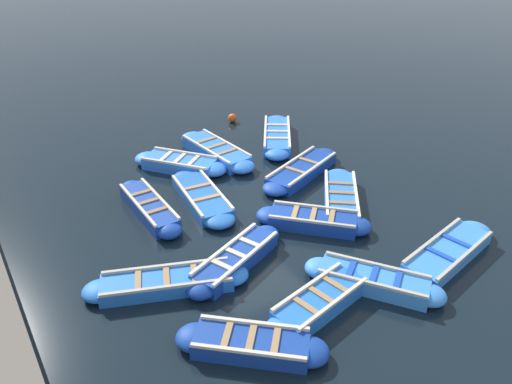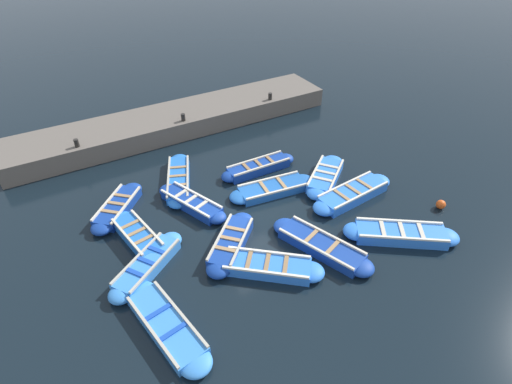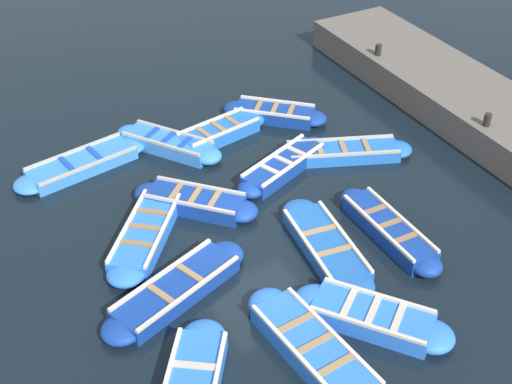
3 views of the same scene
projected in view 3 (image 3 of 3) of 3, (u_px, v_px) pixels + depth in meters
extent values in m
plane|color=black|center=(262.00, 229.00, 16.99)|extent=(120.00, 120.00, 0.00)
cube|color=blue|center=(219.00, 133.00, 20.14)|extent=(2.47, 1.26, 0.38)
ellipsoid|color=blue|center=(184.00, 147.00, 19.55)|extent=(0.92, 0.90, 0.38)
ellipsoid|color=blue|center=(251.00, 120.00, 20.74)|extent=(0.92, 0.90, 0.38)
cube|color=beige|center=(226.00, 132.00, 19.77)|extent=(2.29, 0.50, 0.07)
cube|color=beige|center=(210.00, 121.00, 20.25)|extent=(2.29, 0.50, 0.07)
cube|color=#9E7A51|center=(204.00, 133.00, 19.77)|extent=(0.27, 0.75, 0.04)
cube|color=#9E7A51|center=(218.00, 127.00, 20.02)|extent=(0.27, 0.75, 0.04)
cube|color=#9E7A51|center=(232.00, 121.00, 20.27)|extent=(0.27, 0.75, 0.04)
ellipsoid|color=blue|center=(204.00, 338.00, 14.00)|extent=(1.26, 1.27, 0.39)
cube|color=beige|center=(195.00, 365.00, 13.18)|extent=(0.78, 0.60, 0.04)
cube|color=navy|center=(275.00, 114.00, 21.03)|extent=(2.28, 2.19, 0.36)
ellipsoid|color=navy|center=(313.00, 119.00, 20.81)|extent=(1.13, 1.13, 0.36)
ellipsoid|color=navy|center=(237.00, 109.00, 21.26)|extent=(1.13, 1.13, 0.36)
cube|color=beige|center=(278.00, 101.00, 21.21)|extent=(1.72, 1.58, 0.07)
cube|color=beige|center=(272.00, 114.00, 20.60)|extent=(1.72, 1.58, 0.07)
cube|color=#9E7A51|center=(291.00, 110.00, 20.82)|extent=(0.61, 0.65, 0.04)
cube|color=#9E7A51|center=(275.00, 108.00, 20.91)|extent=(0.61, 0.65, 0.04)
cube|color=#9E7A51|center=(258.00, 106.00, 21.01)|extent=(0.61, 0.65, 0.04)
cube|color=navy|center=(176.00, 290.00, 15.09)|extent=(3.11, 1.90, 0.36)
ellipsoid|color=navy|center=(122.00, 329.00, 14.19)|extent=(1.12, 1.11, 0.36)
ellipsoid|color=navy|center=(224.00, 255.00, 15.99)|extent=(1.12, 1.11, 0.36)
cube|color=beige|center=(190.00, 292.00, 14.74)|extent=(2.76, 1.09, 0.07)
cube|color=beige|center=(162.00, 274.00, 15.19)|extent=(2.76, 1.09, 0.07)
cube|color=#9E7A51|center=(161.00, 294.00, 14.72)|extent=(0.42, 0.82, 0.04)
cube|color=#9E7A51|center=(190.00, 273.00, 15.23)|extent=(0.42, 0.82, 0.04)
cube|color=blue|center=(372.00, 318.00, 14.43)|extent=(2.26, 2.52, 0.38)
ellipsoid|color=blue|center=(431.00, 336.00, 14.03)|extent=(1.28, 1.29, 0.38)
ellipsoid|color=blue|center=(316.00, 300.00, 14.82)|extent=(1.28, 1.29, 0.38)
cube|color=beige|center=(379.00, 295.00, 14.62)|extent=(1.52, 1.93, 0.07)
cube|color=beige|center=(367.00, 325.00, 13.96)|extent=(1.52, 1.93, 0.07)
cube|color=beige|center=(398.00, 318.00, 14.13)|extent=(0.77, 0.64, 0.04)
cube|color=beige|center=(373.00, 311.00, 14.30)|extent=(0.77, 0.64, 0.04)
cube|color=beige|center=(349.00, 303.00, 14.47)|extent=(0.77, 0.64, 0.04)
cube|color=#3884E0|center=(82.00, 164.00, 18.93)|extent=(3.01, 1.47, 0.31)
ellipsoid|color=#3884E0|center=(31.00, 184.00, 18.21)|extent=(1.06, 1.04, 0.31)
ellipsoid|color=#3884E0|center=(129.00, 146.00, 19.66)|extent=(1.06, 1.04, 0.31)
cube|color=#B2AD9E|center=(89.00, 166.00, 18.54)|extent=(2.79, 0.59, 0.07)
cube|color=#B2AD9E|center=(73.00, 151.00, 19.10)|extent=(2.79, 0.59, 0.07)
cube|color=#1947B7|center=(67.00, 164.00, 18.62)|extent=(0.29, 0.86, 0.04)
cube|color=#1947B7|center=(95.00, 153.00, 19.03)|extent=(0.29, 0.86, 0.04)
cube|color=blue|center=(343.00, 153.00, 19.38)|extent=(3.14, 1.94, 0.32)
ellipsoid|color=blue|center=(397.00, 149.00, 19.51)|extent=(1.06, 1.04, 0.32)
ellipsoid|color=blue|center=(287.00, 156.00, 19.25)|extent=(1.06, 1.04, 0.32)
cube|color=#B2AD9E|center=(340.00, 139.00, 19.58)|extent=(2.79, 1.19, 0.07)
cube|color=#B2AD9E|center=(346.00, 154.00, 18.95)|extent=(2.79, 1.19, 0.07)
cube|color=#9E7A51|center=(366.00, 146.00, 19.33)|extent=(0.42, 0.76, 0.04)
cube|color=#9E7A51|center=(343.00, 147.00, 19.27)|extent=(0.42, 0.76, 0.04)
cube|color=#9E7A51|center=(320.00, 148.00, 19.22)|extent=(0.42, 0.76, 0.04)
cube|color=blue|center=(314.00, 351.00, 13.72)|extent=(1.25, 3.06, 0.40)
ellipsoid|color=blue|center=(270.00, 305.00, 14.71)|extent=(0.98, 1.01, 0.40)
cube|color=silver|center=(333.00, 333.00, 13.78)|extent=(0.36, 2.92, 0.07)
cube|color=silver|center=(296.00, 353.00, 13.38)|extent=(0.36, 2.92, 0.07)
cube|color=#9E7A51|center=(335.00, 365.00, 13.16)|extent=(0.87, 0.22, 0.04)
cube|color=#9E7A51|center=(315.00, 343.00, 13.59)|extent=(0.87, 0.22, 0.04)
cube|color=#9E7A51|center=(295.00, 323.00, 14.01)|extent=(0.87, 0.22, 0.04)
cube|color=navy|center=(389.00, 230.00, 16.66)|extent=(0.78, 2.77, 0.39)
ellipsoid|color=navy|center=(426.00, 266.00, 15.68)|extent=(0.71, 0.73, 0.39)
ellipsoid|color=navy|center=(355.00, 199.00, 17.64)|extent=(0.71, 0.73, 0.39)
cube|color=beige|center=(402.00, 218.00, 16.66)|extent=(0.09, 2.71, 0.07)
cube|color=beige|center=(378.00, 227.00, 16.40)|extent=(0.09, 2.71, 0.07)
cube|color=olive|center=(405.00, 238.00, 16.12)|extent=(0.67, 0.14, 0.04)
cube|color=olive|center=(390.00, 223.00, 16.54)|extent=(0.67, 0.14, 0.04)
cube|color=olive|center=(375.00, 209.00, 16.95)|extent=(0.67, 0.14, 0.04)
cube|color=navy|center=(195.00, 202.00, 17.53)|extent=(2.29, 2.33, 0.39)
ellipsoid|color=navy|center=(241.00, 211.00, 17.24)|extent=(1.15, 1.15, 0.39)
ellipsoid|color=navy|center=(151.00, 193.00, 17.83)|extent=(1.15, 1.15, 0.39)
cube|color=#B2AD9E|center=(201.00, 186.00, 17.70)|extent=(1.68, 1.75, 0.07)
cube|color=#B2AD9E|center=(189.00, 204.00, 17.10)|extent=(1.68, 1.75, 0.07)
cube|color=#9E7A51|center=(214.00, 199.00, 17.28)|extent=(0.65, 0.63, 0.04)
cube|color=#9E7A51|center=(195.00, 195.00, 17.41)|extent=(0.65, 0.63, 0.04)
cube|color=#9E7A51|center=(176.00, 192.00, 17.53)|extent=(0.65, 0.63, 0.04)
cube|color=#3884E0|center=(168.00, 144.00, 19.67)|extent=(2.10, 2.55, 0.37)
ellipsoid|color=#3884E0|center=(208.00, 156.00, 19.21)|extent=(1.05, 1.05, 0.37)
ellipsoid|color=#3884E0|center=(130.00, 133.00, 20.14)|extent=(1.05, 1.05, 0.37)
cube|color=#B2AD9E|center=(175.00, 131.00, 19.80)|extent=(1.47, 2.09, 0.07)
cube|color=#B2AD9E|center=(160.00, 144.00, 19.28)|extent=(1.47, 2.09, 0.07)
cube|color=#1947B7|center=(184.00, 143.00, 19.35)|extent=(0.66, 0.52, 0.04)
cube|color=#1947B7|center=(168.00, 138.00, 19.55)|extent=(0.66, 0.52, 0.04)
cube|color=#1947B7|center=(151.00, 133.00, 19.75)|extent=(0.66, 0.52, 0.04)
cube|color=blue|center=(146.00, 233.00, 16.60)|extent=(2.48, 2.74, 0.35)
ellipsoid|color=blue|center=(126.00, 273.00, 15.51)|extent=(1.24, 1.25, 0.35)
ellipsoid|color=blue|center=(163.00, 198.00, 17.69)|extent=(1.24, 1.25, 0.35)
cube|color=silver|center=(163.00, 229.00, 16.41)|extent=(1.78, 2.15, 0.07)
cube|color=silver|center=(127.00, 224.00, 16.54)|extent=(1.78, 2.15, 0.07)
cube|color=olive|center=(137.00, 243.00, 16.02)|extent=(0.73, 0.63, 0.04)
cube|color=olive|center=(145.00, 227.00, 16.48)|extent=(0.73, 0.63, 0.04)
cube|color=olive|center=(153.00, 212.00, 16.95)|extent=(0.73, 0.63, 0.04)
cube|color=#1E59AD|center=(326.00, 246.00, 16.26)|extent=(1.33, 2.84, 0.32)
ellipsoid|color=#1E59AD|center=(354.00, 285.00, 15.23)|extent=(1.03, 1.06, 0.32)
ellipsoid|color=#1E59AD|center=(301.00, 212.00, 17.28)|extent=(1.03, 1.06, 0.32)
cube|color=beige|center=(344.00, 235.00, 16.27)|extent=(0.41, 2.67, 0.07)
cube|color=beige|center=(308.00, 245.00, 16.01)|extent=(0.41, 2.67, 0.07)
cube|color=#9E7A51|center=(334.00, 251.00, 15.86)|extent=(0.89, 0.25, 0.04)
cube|color=#9E7A51|center=(319.00, 230.00, 16.44)|extent=(0.89, 0.25, 0.04)
cube|color=navy|center=(283.00, 166.00, 18.80)|extent=(2.73, 1.69, 0.37)
ellipsoid|color=navy|center=(251.00, 189.00, 17.98)|extent=(0.93, 0.92, 0.37)
ellipsoid|color=navy|center=(313.00, 146.00, 19.61)|extent=(0.93, 0.92, 0.37)
cube|color=silver|center=(294.00, 164.00, 18.49)|extent=(2.43, 1.03, 0.07)
cube|color=silver|center=(273.00, 155.00, 18.84)|extent=(2.43, 1.03, 0.07)
cube|color=beige|center=(270.00, 169.00, 18.33)|extent=(0.38, 0.67, 0.04)
cube|color=beige|center=(283.00, 160.00, 18.68)|extent=(0.38, 0.67, 0.04)
cube|color=beige|center=(296.00, 151.00, 19.02)|extent=(0.38, 0.67, 0.04)
cube|color=#605951|center=(512.00, 130.00, 19.73)|extent=(2.83, 16.20, 0.92)
cylinder|color=black|center=(487.00, 120.00, 18.95)|extent=(0.20, 0.20, 0.35)
cylinder|color=black|center=(378.00, 50.00, 22.40)|extent=(0.20, 0.20, 0.35)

